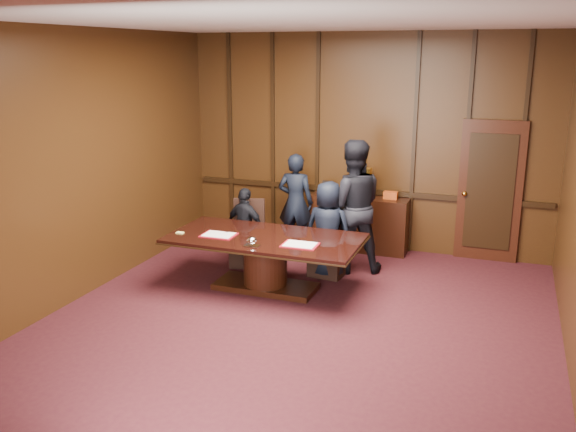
{
  "coord_description": "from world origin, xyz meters",
  "views": [
    {
      "loc": [
        2.24,
        -6.21,
        3.18
      ],
      "look_at": [
        -0.49,
        1.2,
        1.05
      ],
      "focal_mm": 38.0,
      "sensor_mm": 36.0,
      "label": 1
    }
  ],
  "objects_px": {
    "conference_table": "(265,254)",
    "signatory_right": "(328,229)",
    "witness_left": "(296,202)",
    "sideboard": "(359,221)",
    "signatory_left": "(246,227)",
    "witness_right": "(352,206)"
  },
  "relations": [
    {
      "from": "conference_table",
      "to": "signatory_left",
      "type": "distance_m",
      "value": 1.04
    },
    {
      "from": "sideboard",
      "to": "signatory_right",
      "type": "relative_size",
      "value": 1.13
    },
    {
      "from": "conference_table",
      "to": "signatory_left",
      "type": "relative_size",
      "value": 2.16
    },
    {
      "from": "signatory_left",
      "to": "signatory_right",
      "type": "relative_size",
      "value": 0.86
    },
    {
      "from": "conference_table",
      "to": "witness_right",
      "type": "relative_size",
      "value": 1.33
    },
    {
      "from": "sideboard",
      "to": "witness_left",
      "type": "height_order",
      "value": "witness_left"
    },
    {
      "from": "sideboard",
      "to": "signatory_left",
      "type": "relative_size",
      "value": 1.32
    },
    {
      "from": "conference_table",
      "to": "witness_left",
      "type": "distance_m",
      "value": 1.84
    },
    {
      "from": "signatory_left",
      "to": "sideboard",
      "type": "bearing_deg",
      "value": -121.16
    },
    {
      "from": "conference_table",
      "to": "signatory_right",
      "type": "distance_m",
      "value": 1.05
    },
    {
      "from": "signatory_right",
      "to": "witness_right",
      "type": "relative_size",
      "value": 0.72
    },
    {
      "from": "witness_left",
      "to": "witness_right",
      "type": "distance_m",
      "value": 1.29
    },
    {
      "from": "witness_left",
      "to": "signatory_left",
      "type": "bearing_deg",
      "value": 62.55
    },
    {
      "from": "signatory_right",
      "to": "conference_table",
      "type": "bearing_deg",
      "value": 54.71
    },
    {
      "from": "conference_table",
      "to": "witness_left",
      "type": "bearing_deg",
      "value": 96.37
    },
    {
      "from": "signatory_right",
      "to": "witness_left",
      "type": "bearing_deg",
      "value": -45.95
    },
    {
      "from": "conference_table",
      "to": "signatory_right",
      "type": "height_order",
      "value": "signatory_right"
    },
    {
      "from": "witness_left",
      "to": "witness_right",
      "type": "relative_size",
      "value": 0.82
    },
    {
      "from": "signatory_left",
      "to": "signatory_right",
      "type": "bearing_deg",
      "value": -164.67
    },
    {
      "from": "sideboard",
      "to": "signatory_left",
      "type": "height_order",
      "value": "sideboard"
    },
    {
      "from": "signatory_left",
      "to": "signatory_right",
      "type": "height_order",
      "value": "signatory_right"
    },
    {
      "from": "signatory_right",
      "to": "sideboard",
      "type": "bearing_deg",
      "value": -91.76
    }
  ]
}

